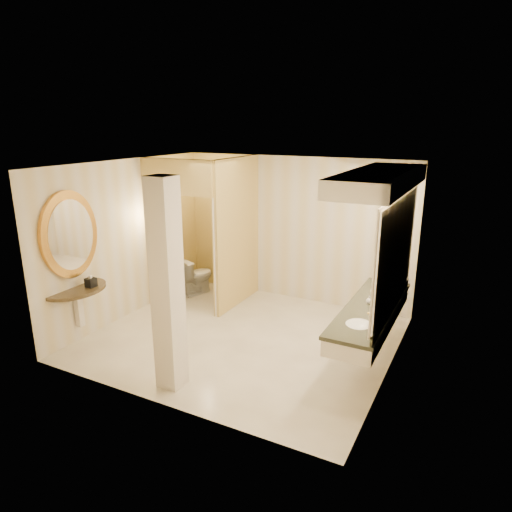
{
  "coord_description": "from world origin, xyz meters",
  "views": [
    {
      "loc": [
        3.2,
        -5.74,
        3.28
      ],
      "look_at": [
        0.13,
        0.2,
        1.32
      ],
      "focal_mm": 32.0,
      "sensor_mm": 36.0,
      "label": 1
    }
  ],
  "objects": [
    {
      "name": "tissue_box",
      "position": [
        -2.03,
        -1.09,
        0.94
      ],
      "size": [
        0.14,
        0.14,
        0.14
      ],
      "primitive_type": "cube",
      "rotation": [
        0.0,
        0.0,
        -0.03
      ],
      "color": "black",
      "rests_on": "console_shelf"
    },
    {
      "name": "console_shelf",
      "position": [
        -2.21,
        -1.23,
        1.34
      ],
      "size": [
        1.01,
        1.01,
        1.95
      ],
      "color": "black",
      "rests_on": "floor"
    },
    {
      "name": "floor",
      "position": [
        0.0,
        0.0,
        0.0
      ],
      "size": [
        4.5,
        4.5,
        0.0
      ],
      "primitive_type": "plane",
      "color": "white",
      "rests_on": "ground"
    },
    {
      "name": "toilet",
      "position": [
        -1.78,
        1.32,
        0.36
      ],
      "size": [
        0.58,
        0.8,
        0.73
      ],
      "primitive_type": "imported",
      "rotation": [
        0.0,
        0.0,
        2.87
      ],
      "color": "white",
      "rests_on": "floor"
    },
    {
      "name": "wall_front",
      "position": [
        0.0,
        -2.0,
        1.35
      ],
      "size": [
        4.5,
        0.02,
        2.7
      ],
      "primitive_type": "cube",
      "color": "beige",
      "rests_on": "floor"
    },
    {
      "name": "toilet_closet",
      "position": [
        -1.12,
        0.97,
        1.39
      ],
      "size": [
        1.5,
        1.55,
        2.7
      ],
      "color": "tan",
      "rests_on": "floor"
    },
    {
      "name": "soap_bottle_a",
      "position": [
        1.98,
        0.25,
        0.94
      ],
      "size": [
        0.08,
        0.08,
        0.14
      ],
      "primitive_type": "imported",
      "rotation": [
        0.0,
        0.0,
        -0.34
      ],
      "color": "beige",
      "rests_on": "vanity"
    },
    {
      "name": "soap_bottle_c",
      "position": [
        1.94,
        0.51,
        0.99
      ],
      "size": [
        0.11,
        0.11,
        0.23
      ],
      "primitive_type": "imported",
      "rotation": [
        0.0,
        0.0,
        0.36
      ],
      "color": "#C6B28C",
      "rests_on": "vanity"
    },
    {
      "name": "soap_bottle_b",
      "position": [
        1.9,
        0.18,
        0.93
      ],
      "size": [
        0.1,
        0.1,
        0.11
      ],
      "primitive_type": "imported",
      "rotation": [
        0.0,
        0.0,
        -0.19
      ],
      "color": "silver",
      "rests_on": "vanity"
    },
    {
      "name": "wall_left",
      "position": [
        -2.25,
        0.0,
        1.35
      ],
      "size": [
        0.02,
        4.0,
        2.7
      ],
      "primitive_type": "cube",
      "color": "beige",
      "rests_on": "floor"
    },
    {
      "name": "pillar",
      "position": [
        -0.17,
        -1.58,
        1.35
      ],
      "size": [
        0.31,
        0.31,
        2.7
      ],
      "primitive_type": "cube",
      "color": "silver",
      "rests_on": "floor"
    },
    {
      "name": "vanity",
      "position": [
        1.98,
        0.1,
        1.63
      ],
      "size": [
        0.75,
        2.54,
        2.09
      ],
      "color": "silver",
      "rests_on": "floor"
    },
    {
      "name": "ceiling",
      "position": [
        0.0,
        0.0,
        2.7
      ],
      "size": [
        4.5,
        4.5,
        0.0
      ],
      "primitive_type": "plane",
      "rotation": [
        3.14,
        0.0,
        0.0
      ],
      "color": "silver",
      "rests_on": "wall_back"
    },
    {
      "name": "wall_right",
      "position": [
        2.25,
        0.0,
        1.35
      ],
      "size": [
        0.02,
        4.0,
        2.7
      ],
      "primitive_type": "cube",
      "color": "beige",
      "rests_on": "floor"
    },
    {
      "name": "wall_sconce",
      "position": [
        -1.93,
        0.43,
        1.73
      ],
      "size": [
        0.14,
        0.14,
        0.42
      ],
      "color": "gold",
      "rests_on": "toilet_closet"
    },
    {
      "name": "wall_back",
      "position": [
        0.0,
        2.0,
        1.35
      ],
      "size": [
        4.5,
        0.02,
        2.7
      ],
      "primitive_type": "cube",
      "color": "beige",
      "rests_on": "floor"
    }
  ]
}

